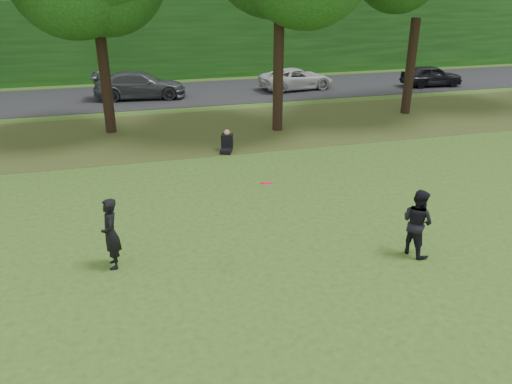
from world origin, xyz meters
TOP-DOWN VIEW (x-y plane):
  - ground at (0.00, 0.00)m, footprint 120.00×120.00m
  - leaf_litter at (0.00, 13.00)m, footprint 60.00×7.00m
  - street at (0.00, 21.00)m, footprint 70.00×7.00m
  - far_hedge at (0.00, 27.00)m, footprint 70.00×3.00m
  - player_left at (-3.03, 2.48)m, footprint 0.43×0.63m
  - player_right at (3.86, 1.20)m, footprint 0.84×0.95m
  - parked_cars at (-2.19, 19.95)m, footprint 37.90×3.51m
  - frisbee at (0.29, 1.54)m, footprint 0.28×0.28m
  - seated_person at (1.24, 9.97)m, footprint 0.64×0.83m

SIDE VIEW (x-z plane):
  - ground at x=0.00m, z-range 0.00..0.00m
  - leaf_litter at x=0.00m, z-range 0.00..0.01m
  - street at x=0.00m, z-range 0.00..0.02m
  - seated_person at x=1.24m, z-range -0.10..0.73m
  - parked_cars at x=-2.19m, z-range -0.02..1.43m
  - player_right at x=3.86m, z-range 0.00..1.63m
  - player_left at x=-3.03m, z-range 0.00..1.66m
  - frisbee at x=0.29m, z-range 2.00..2.10m
  - far_hedge at x=0.00m, z-range 0.00..5.00m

